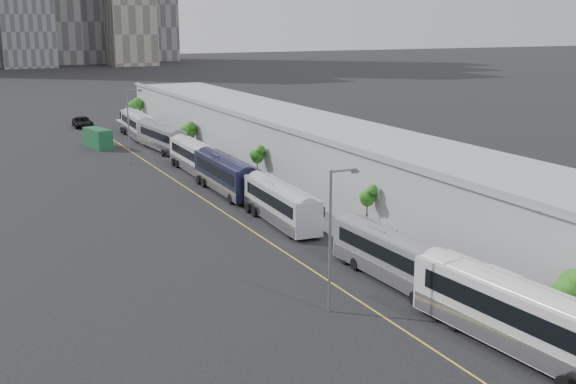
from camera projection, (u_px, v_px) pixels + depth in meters
sidewalk at (397, 236)px, 61.81m from camera, size 10.00×170.00×0.12m
lane_line at (286, 253)px, 57.38m from camera, size 0.12×160.00×0.02m
depot at (436, 192)px, 62.69m from camera, size 12.45×160.40×7.20m
bus_2 at (516, 321)px, 40.24m from camera, size 4.01×14.18×4.09m
bus_3 at (393, 261)px, 50.97m from camera, size 2.88×12.37×3.59m
bus_4 at (281, 207)px, 65.49m from camera, size 3.18×12.76×3.70m
bus_5 at (226, 177)px, 77.28m from camera, size 3.00×13.53×3.94m
bus_6 at (195, 159)px, 87.95m from camera, size 2.86×12.86×3.75m
bus_7 at (162, 140)px, 102.35m from camera, size 3.53×12.79×3.69m
bus_8 at (137, 127)px, 114.17m from camera, size 3.43×13.65×3.95m
tree_1 at (568, 290)px, 40.77m from camera, size 1.95×1.95×4.22m
tree_2 at (367, 198)px, 60.16m from camera, size 1.24×1.24×4.32m
tree_3 at (257, 156)px, 80.22m from camera, size 1.44×1.44×4.19m
tree_4 at (188, 130)px, 100.87m from camera, size 2.08×2.08×4.13m
tree_5 at (135, 105)px, 126.24m from camera, size 2.29×2.29×4.74m
street_lamp_near at (333, 231)px, 44.78m from camera, size 2.04×0.22×9.21m
street_lamp_far at (130, 122)px, 91.17m from camera, size 2.04×0.22×9.65m
shipping_container at (98, 138)px, 104.36m from camera, size 3.33×6.02×2.85m
suv at (83, 122)px, 124.88m from camera, size 3.26×6.57×1.79m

